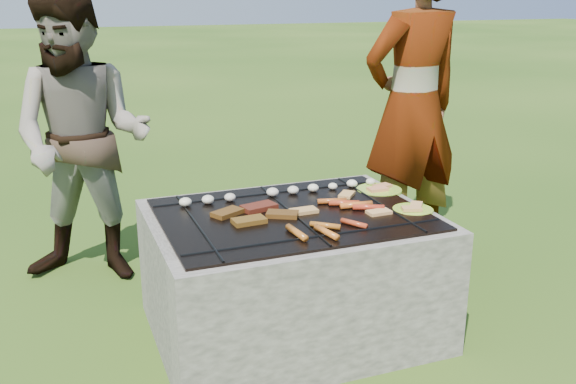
% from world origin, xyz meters
% --- Properties ---
extents(lawn, '(60.00, 60.00, 0.00)m').
position_xyz_m(lawn, '(0.00, 0.00, 0.00)').
color(lawn, '#254711').
rests_on(lawn, ground).
extents(fire_pit, '(1.30, 1.00, 0.62)m').
position_xyz_m(fire_pit, '(0.00, 0.00, 0.28)').
color(fire_pit, '#A99F96').
rests_on(fire_pit, ground).
extents(mushrooms, '(1.06, 0.06, 0.04)m').
position_xyz_m(mushrooms, '(0.03, 0.27, 0.63)').
color(mushrooms, beige).
rests_on(mushrooms, fire_pit).
extents(pork_slabs, '(0.40, 0.27, 0.02)m').
position_xyz_m(pork_slabs, '(-0.17, 0.03, 0.62)').
color(pork_slabs, brown).
rests_on(pork_slabs, fire_pit).
extents(sausages, '(0.54, 0.49, 0.03)m').
position_xyz_m(sausages, '(0.17, -0.14, 0.63)').
color(sausages, orange).
rests_on(sausages, fire_pit).
extents(bread_on_grate, '(0.44, 0.40, 0.02)m').
position_xyz_m(bread_on_grate, '(0.23, -0.01, 0.62)').
color(bread_on_grate, tan).
rests_on(bread_on_grate, fire_pit).
extents(plate_far, '(0.28, 0.28, 0.03)m').
position_xyz_m(plate_far, '(0.56, 0.18, 0.61)').
color(plate_far, yellow).
rests_on(plate_far, fire_pit).
extents(plate_near, '(0.23, 0.23, 0.03)m').
position_xyz_m(plate_near, '(0.56, -0.15, 0.61)').
color(plate_near, '#FBEF3C').
rests_on(plate_near, fire_pit).
extents(cook, '(0.74, 0.54, 1.88)m').
position_xyz_m(cook, '(1.03, 0.65, 0.94)').
color(cook, gray).
rests_on(cook, ground).
extents(bystander, '(0.98, 0.89, 1.63)m').
position_xyz_m(bystander, '(-0.85, 1.00, 0.82)').
color(bystander, gray).
rests_on(bystander, ground).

